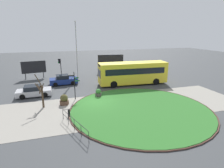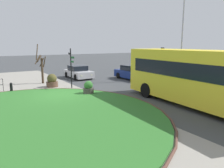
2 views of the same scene
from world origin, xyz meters
TOP-DOWN VIEW (x-y plane):
  - ground at (0.00, 0.00)m, footprint 120.00×120.00m
  - sidewalk_paving at (0.00, -1.83)m, footprint 32.00×8.33m
  - grass_island at (3.92, -3.20)m, footprint 14.14×14.14m
  - grass_kerb_ring at (3.92, -3.20)m, footprint 14.45×14.45m
  - signpost_directional at (-2.12, 1.73)m, footprint 1.29×0.16m
  - bollard_foreground at (-3.22, -2.80)m, footprint 0.20×0.20m
  - bus_yellow at (6.95, 5.97)m, footprint 10.32×3.09m
  - car_near_lane at (-6.87, 4.42)m, footprint 4.10×1.96m
  - car_far_lane at (-3.09, 8.92)m, footprint 4.12×2.04m
  - traffic_light_near at (-3.33, 13.56)m, footprint 0.49×0.27m
  - lamppost_tall at (-0.41, 13.26)m, footprint 0.32×0.32m
  - billboard_left at (-7.57, 14.13)m, footprint 3.84×0.68m
  - planter_near_signpost at (0.69, 1.91)m, footprint 0.77×0.77m
  - planter_kerbside at (-3.46, 0.47)m, footprint 0.97×0.97m
  - street_tree_bare at (-5.67, 0.21)m, footprint 0.91×0.98m

SIDE VIEW (x-z plane):
  - ground at x=0.00m, z-range 0.00..0.00m
  - sidewalk_paving at x=0.00m, z-range 0.00..0.02m
  - grass_island at x=3.92m, z-range 0.00..0.10m
  - grass_kerb_ring at x=3.92m, z-range 0.00..0.11m
  - bollard_foreground at x=-3.22m, z-range 0.01..0.75m
  - planter_near_signpost at x=0.69m, z-range -0.05..0.96m
  - planter_kerbside at x=-3.46m, z-range -0.06..1.09m
  - car_near_lane at x=-6.87m, z-range -0.05..1.31m
  - car_far_lane at x=-3.09m, z-range -0.06..1.41m
  - street_tree_bare at x=-5.67m, z-range -0.27..3.41m
  - bus_yellow at x=6.95m, z-range 0.12..3.44m
  - signpost_directional at x=-2.12m, z-range 0.24..3.56m
  - billboard_left at x=-7.57m, z-range 0.44..3.41m
  - traffic_light_near at x=-3.33m, z-range 0.78..4.05m
  - lamppost_tall at x=-0.41m, z-range 0.30..9.73m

